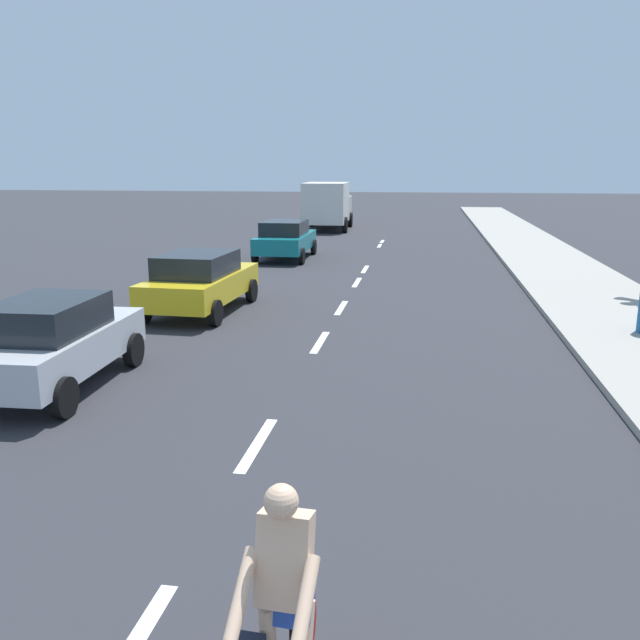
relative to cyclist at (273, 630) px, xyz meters
The scene contains 14 objects.
ground_plane 15.97m from the cyclist, 94.71° to the left, with size 160.00×160.00×0.00m, color #2D2D33.
sidewalk_strip 18.79m from the cyclist, 72.32° to the left, with size 3.60×80.00×0.14m, color #9E998E.
lane_stripe_2 4.82m from the cyclist, 106.03° to the left, with size 0.16×1.80×0.01m, color white.
lane_stripe_3 10.08m from the cyclist, 97.50° to the left, with size 0.16×1.80×0.01m, color white.
lane_stripe_4 13.62m from the cyclist, 95.53° to the left, with size 0.16×1.80×0.01m, color white.
lane_stripe_5 17.62m from the cyclist, 94.27° to the left, with size 0.16×1.80×0.01m, color white.
lane_stripe_6 20.46m from the cyclist, 93.67° to the left, with size 0.16×1.80×0.01m, color white.
lane_stripe_7 28.10m from the cyclist, 92.67° to the left, with size 0.16×1.80×0.01m, color white.
lane_stripe_8 29.57m from the cyclist, 92.54° to the left, with size 0.16×1.80×0.01m, color white.
cyclist is the anchor object (origin of this frame).
parked_car_silver 8.22m from the cyclist, 130.12° to the left, with size 1.94×3.95×1.57m.
parked_car_yellow 13.36m from the cyclist, 111.35° to the left, with size 2.11×4.39×1.57m.
parked_car_teal 23.21m from the cyclist, 101.98° to the left, with size 2.10×4.46×1.57m.
delivery_truck 36.03m from the cyclist, 98.00° to the left, with size 2.86×6.33×2.80m.
Camera 1 is at (2.18, 0.62, 3.71)m, focal length 36.58 mm.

